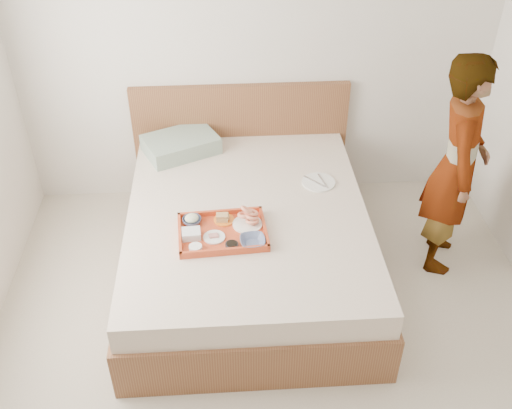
{
  "coord_description": "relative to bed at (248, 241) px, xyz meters",
  "views": [
    {
      "loc": [
        -0.26,
        -2.06,
        2.88
      ],
      "look_at": [
        -0.07,
        0.9,
        0.65
      ],
      "focal_mm": 41.73,
      "sensor_mm": 36.0,
      "label": 1
    }
  ],
  "objects": [
    {
      "name": "navy_bowl_big",
      "position": [
        0.01,
        -0.35,
        0.3
      ],
      "size": [
        0.16,
        0.16,
        0.04
      ],
      "primitive_type": "imported",
      "rotation": [
        0.0,
        0.0,
        0.06
      ],
      "color": "#172150",
      "rests_on": "tray"
    },
    {
      "name": "salad_bowl",
      "position": [
        -0.35,
        -0.13,
        0.3
      ],
      "size": [
        0.13,
        0.13,
        0.04
      ],
      "primitive_type": "imported",
      "rotation": [
        0.0,
        0.0,
        0.06
      ],
      "color": "#172150",
      "rests_on": "tray"
    },
    {
      "name": "bed",
      "position": [
        0.0,
        0.0,
        0.0
      ],
      "size": [
        1.65,
        2.0,
        0.53
      ],
      "primitive_type": "cube",
      "color": "brown",
      "rests_on": "ground"
    },
    {
      "name": "cheese_round",
      "position": [
        -0.33,
        -0.38,
        0.29
      ],
      "size": [
        0.08,
        0.08,
        0.03
      ],
      "primitive_type": "cylinder",
      "rotation": [
        0.0,
        0.0,
        0.06
      ],
      "color": "white",
      "rests_on": "tray"
    },
    {
      "name": "meat_plate",
      "position": [
        -0.22,
        -0.28,
        0.28
      ],
      "size": [
        0.14,
        0.14,
        0.01
      ],
      "primitive_type": "cylinder",
      "rotation": [
        0.0,
        0.0,
        0.06
      ],
      "color": "white",
      "rests_on": "tray"
    },
    {
      "name": "person",
      "position": [
        1.36,
        0.06,
        0.51
      ],
      "size": [
        0.52,
        0.65,
        1.54
      ],
      "primitive_type": "imported",
      "rotation": [
        0.0,
        0.0,
        1.27
      ],
      "color": "silver",
      "rests_on": "ground"
    },
    {
      "name": "prawn_plate",
      "position": [
        -0.01,
        -0.17,
        0.29
      ],
      "size": [
        0.2,
        0.2,
        0.01
      ],
      "primitive_type": "cylinder",
      "rotation": [
        0.0,
        0.0,
        0.06
      ],
      "color": "white",
      "rests_on": "tray"
    },
    {
      "name": "bread_plate",
      "position": [
        -0.15,
        -0.11,
        0.28
      ],
      "size": [
        0.14,
        0.14,
        0.01
      ],
      "primitive_type": "cylinder",
      "rotation": [
        0.0,
        0.0,
        0.06
      ],
      "color": "orange",
      "rests_on": "tray"
    },
    {
      "name": "tray",
      "position": [
        -0.17,
        -0.24,
        0.29
      ],
      "size": [
        0.56,
        0.43,
        0.05
      ],
      "primitive_type": "cube",
      "rotation": [
        0.0,
        0.0,
        0.06
      ],
      "color": "#C44928",
      "rests_on": "bed"
    },
    {
      "name": "plastic_tub",
      "position": [
        -0.35,
        -0.26,
        0.3
      ],
      "size": [
        0.12,
        0.1,
        0.05
      ],
      "primitive_type": "cube",
      "rotation": [
        0.0,
        0.0,
        0.06
      ],
      "color": "silver",
      "rests_on": "tray"
    },
    {
      "name": "pillow",
      "position": [
        -0.45,
        0.75,
        0.33
      ],
      "size": [
        0.61,
        0.53,
        0.12
      ],
      "primitive_type": "cube",
      "rotation": [
        0.0,
        0.0,
        0.44
      ],
      "color": "#97A694",
      "rests_on": "bed"
    },
    {
      "name": "sauce_dish",
      "position": [
        -0.11,
        -0.38,
        0.29
      ],
      "size": [
        0.08,
        0.08,
        0.03
      ],
      "primitive_type": "cylinder",
      "rotation": [
        0.0,
        0.0,
        0.06
      ],
      "color": "black",
      "rests_on": "tray"
    },
    {
      "name": "headboard",
      "position": [
        0.0,
        0.97,
        0.21
      ],
      "size": [
        1.65,
        0.06,
        0.95
      ],
      "primitive_type": "cube",
      "color": "brown",
      "rests_on": "ground"
    },
    {
      "name": "wall_back",
      "position": [
        0.12,
        1.0,
        1.04
      ],
      "size": [
        3.5,
        0.01,
        2.6
      ],
      "primitive_type": "cube",
      "color": "silver",
      "rests_on": "ground"
    },
    {
      "name": "dinner_plate",
      "position": [
        0.51,
        0.28,
        0.27
      ],
      "size": [
        0.3,
        0.3,
        0.01
      ],
      "primitive_type": "cylinder",
      "rotation": [
        0.0,
        0.0,
        0.41
      ],
      "color": "white",
      "rests_on": "bed"
    },
    {
      "name": "ground",
      "position": [
        0.12,
        -1.0,
        -0.27
      ],
      "size": [
        3.5,
        4.0,
        0.01
      ],
      "primitive_type": "cube",
      "color": "beige",
      "rests_on": "ground"
    }
  ]
}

